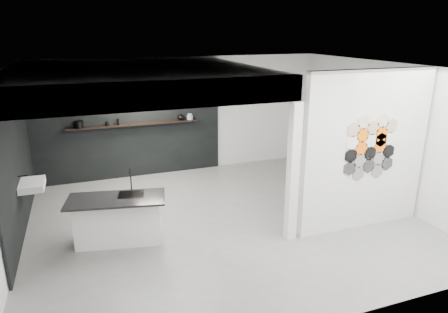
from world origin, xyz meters
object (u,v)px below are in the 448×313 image
(kettle, at_px, (181,117))
(bottle_dark, at_px, (118,122))
(glass_bowl, at_px, (190,117))
(utensil_cup, at_px, (107,124))
(kitchen_island, at_px, (118,219))
(stockpot, at_px, (79,124))
(wall_basin, at_px, (32,185))
(partition_panel, at_px, (366,151))
(glass_vase, at_px, (190,116))

(kettle, distance_m, bottle_dark, 1.47)
(glass_bowl, distance_m, utensil_cup, 1.94)
(kitchen_island, distance_m, stockpot, 3.20)
(kitchen_island, xyz_separation_m, utensil_cup, (0.13, 3.01, 0.94))
(wall_basin, relative_size, bottle_dark, 4.23)
(stockpot, distance_m, glass_bowl, 2.54)
(glass_bowl, height_order, bottle_dark, bottle_dark)
(partition_panel, height_order, kettle, partition_panel)
(stockpot, bearing_deg, utensil_cup, 0.00)
(kettle, height_order, glass_bowl, kettle)
(partition_panel, xyz_separation_m, utensil_cup, (-4.02, 3.87, -0.04))
(bottle_dark, height_order, utensil_cup, bottle_dark)
(kitchen_island, relative_size, utensil_cup, 18.69)
(partition_panel, xyz_separation_m, bottle_dark, (-3.77, 3.87, -0.01))
(partition_panel, bearing_deg, wall_basin, 161.77)
(glass_vase, bearing_deg, wall_basin, -148.65)
(kettle, xyz_separation_m, glass_vase, (0.23, 0.00, 0.00))
(utensil_cup, bearing_deg, glass_bowl, 0.00)
(wall_basin, xyz_separation_m, kettle, (3.16, 2.07, 0.54))
(kitchen_island, xyz_separation_m, stockpot, (-0.48, 3.01, 0.98))
(stockpot, xyz_separation_m, glass_vase, (2.54, 0.00, -0.01))
(kettle, height_order, bottle_dark, bottle_dark)
(glass_bowl, xyz_separation_m, bottle_dark, (-1.70, 0.00, 0.02))
(partition_panel, height_order, kitchen_island, partition_panel)
(wall_basin, relative_size, glass_vase, 4.10)
(kitchen_island, distance_m, glass_bowl, 3.77)
(glass_vase, bearing_deg, kettle, 180.00)
(kitchen_island, height_order, utensil_cup, utensil_cup)
(kitchen_island, bearing_deg, glass_vase, 66.65)
(partition_panel, xyz_separation_m, stockpot, (-4.62, 3.87, -0.00))
(kettle, height_order, utensil_cup, kettle)
(stockpot, relative_size, bottle_dark, 1.35)
(kettle, bearing_deg, glass_bowl, -12.41)
(stockpot, bearing_deg, kettle, 0.00)
(partition_panel, bearing_deg, stockpot, 140.08)
(glass_bowl, bearing_deg, kitchen_island, -124.54)
(stockpot, distance_m, glass_vase, 2.54)
(partition_panel, relative_size, stockpot, 14.56)
(stockpot, xyz_separation_m, kettle, (2.32, 0.00, -0.01))
(glass_bowl, bearing_deg, stockpot, 180.00)
(partition_panel, bearing_deg, bottle_dark, 134.32)
(stockpot, bearing_deg, kitchen_island, -81.01)
(glass_vase, height_order, utensil_cup, glass_vase)
(glass_bowl, xyz_separation_m, utensil_cup, (-1.94, 0.00, -0.01))
(stockpot, height_order, glass_vase, stockpot)
(wall_basin, xyz_separation_m, glass_vase, (3.39, 2.07, 0.54))
(kettle, bearing_deg, wall_basin, -159.28)
(glass_bowl, bearing_deg, glass_vase, 0.00)
(partition_panel, bearing_deg, utensil_cup, 136.10)
(bottle_dark, bearing_deg, kitchen_island, -97.01)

